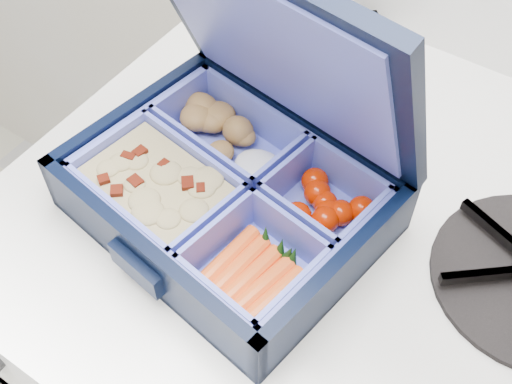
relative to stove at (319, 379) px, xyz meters
The scene contains 4 objects.
stove is the anchor object (origin of this frame).
bento_box 0.49m from the stove, 133.88° to the right, with size 0.26×0.20×0.06m, color black, non-canonical shape.
burner_grate_rear 0.51m from the stove, 133.78° to the left, with size 0.18×0.18×0.02m, color black.
fork 0.45m from the stove, 133.82° to the left, with size 0.02×0.17×0.01m, color #B3B3B3, non-canonical shape.
Camera 1 is at (-0.00, 1.33, 1.36)m, focal length 45.00 mm.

